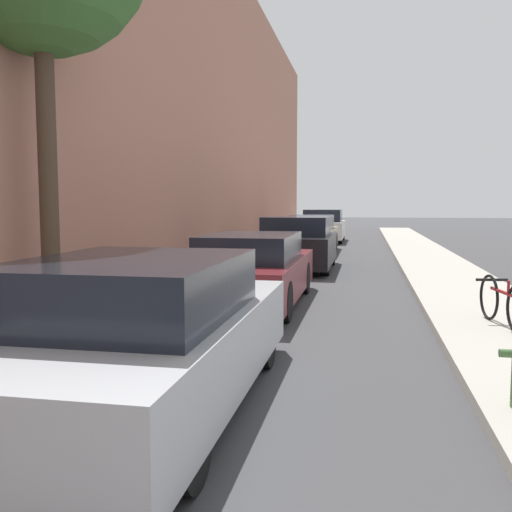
{
  "coord_description": "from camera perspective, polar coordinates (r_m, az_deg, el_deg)",
  "views": [
    {
      "loc": [
        0.95,
        2.01,
        1.78
      ],
      "look_at": [
        -0.7,
        10.46,
        0.98
      ],
      "focal_mm": 39.35,
      "sensor_mm": 36.0,
      "label": 1
    }
  ],
  "objects": [
    {
      "name": "parked_car_silver",
      "position": [
        5.03,
        -11.8,
        -7.95
      ],
      "size": [
        1.9,
        4.34,
        1.33
      ],
      "color": "black",
      "rests_on": "ground"
    },
    {
      "name": "sidewalk_left",
      "position": [
        14.61,
        -4.31,
        -1.45
      ],
      "size": [
        2.0,
        52.0,
        0.12
      ],
      "color": "#ADA89E",
      "rests_on": "ground"
    },
    {
      "name": "parked_car_champagne",
      "position": [
        20.56,
        5.7,
        2.18
      ],
      "size": [
        1.7,
        4.38,
        1.37
      ],
      "color": "black",
      "rests_on": "ground"
    },
    {
      "name": "building_facade_left",
      "position": [
        15.35,
        -9.59,
        18.73
      ],
      "size": [
        0.7,
        52.0,
        10.71
      ],
      "color": "tan",
      "rests_on": "ground"
    },
    {
      "name": "bicycle",
      "position": [
        8.3,
        23.76,
        -4.32
      ],
      "size": [
        0.44,
        1.59,
        0.65
      ],
      "rotation": [
        0.0,
        0.0,
        0.16
      ],
      "color": "black",
      "rests_on": "sidewalk_right"
    },
    {
      "name": "parked_car_maroon",
      "position": [
        9.88,
        -0.36,
        -1.49
      ],
      "size": [
        1.71,
        4.45,
        1.26
      ],
      "color": "black",
      "rests_on": "ground"
    },
    {
      "name": "sidewalk_right",
      "position": [
        14.23,
        18.85,
        -1.9
      ],
      "size": [
        2.0,
        52.0,
        0.12
      ],
      "color": "#ADA89E",
      "rests_on": "ground"
    },
    {
      "name": "parked_car_black",
      "position": [
        15.21,
        4.23,
        1.18
      ],
      "size": [
        1.9,
        3.93,
        1.44
      ],
      "color": "black",
      "rests_on": "ground"
    },
    {
      "name": "parked_car_white",
      "position": [
        26.47,
        6.85,
        3.0
      ],
      "size": [
        1.9,
        4.11,
        1.51
      ],
      "color": "black",
      "rests_on": "ground"
    },
    {
      "name": "ground_plane",
      "position": [
        14.13,
        7.11,
        -1.95
      ],
      "size": [
        120.0,
        120.0,
        0.0
      ],
      "primitive_type": "plane",
      "color": "#3D3D3F"
    }
  ]
}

